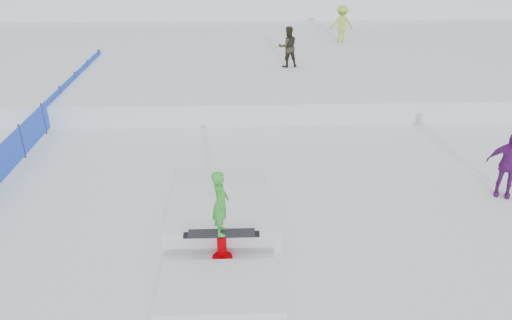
{
  "coord_description": "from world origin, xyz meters",
  "views": [
    {
      "loc": [
        0.09,
        -9.37,
        6.6
      ],
      "look_at": [
        0.5,
        2.0,
        1.1
      ],
      "focal_mm": 35.0,
      "sensor_mm": 36.0,
      "label": 1
    }
  ],
  "objects_px": {
    "safety_fence": "(44,119)",
    "walker_ygreen": "(342,24)",
    "walker_olive": "(288,47)",
    "jib_rail_feature": "(223,232)",
    "spectator_purple": "(508,164)"
  },
  "relations": [
    {
      "from": "walker_ygreen",
      "to": "spectator_purple",
      "type": "distance_m",
      "value": 14.88
    },
    {
      "from": "safety_fence",
      "to": "spectator_purple",
      "type": "height_order",
      "value": "spectator_purple"
    },
    {
      "from": "walker_olive",
      "to": "jib_rail_feature",
      "type": "height_order",
      "value": "walker_olive"
    },
    {
      "from": "safety_fence",
      "to": "spectator_purple",
      "type": "distance_m",
      "value": 14.3
    },
    {
      "from": "walker_olive",
      "to": "safety_fence",
      "type": "bearing_deg",
      "value": 19.79
    },
    {
      "from": "walker_ygreen",
      "to": "jib_rail_feature",
      "type": "bearing_deg",
      "value": 72.36
    },
    {
      "from": "walker_ygreen",
      "to": "walker_olive",
      "type": "bearing_deg",
      "value": 57.2
    },
    {
      "from": "jib_rail_feature",
      "to": "walker_ygreen",
      "type": "bearing_deg",
      "value": 70.94
    },
    {
      "from": "spectator_purple",
      "to": "jib_rail_feature",
      "type": "height_order",
      "value": "jib_rail_feature"
    },
    {
      "from": "safety_fence",
      "to": "walker_ygreen",
      "type": "relative_size",
      "value": 8.59
    },
    {
      "from": "jib_rail_feature",
      "to": "spectator_purple",
      "type": "bearing_deg",
      "value": 14.92
    },
    {
      "from": "spectator_purple",
      "to": "jib_rail_feature",
      "type": "bearing_deg",
      "value": -138.86
    },
    {
      "from": "walker_olive",
      "to": "walker_ygreen",
      "type": "height_order",
      "value": "walker_ygreen"
    },
    {
      "from": "walker_olive",
      "to": "jib_rail_feature",
      "type": "xyz_separation_m",
      "value": [
        -2.55,
        -11.97,
        -1.36
      ]
    },
    {
      "from": "walker_ygreen",
      "to": "safety_fence",
      "type": "bearing_deg",
      "value": 41.59
    }
  ]
}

